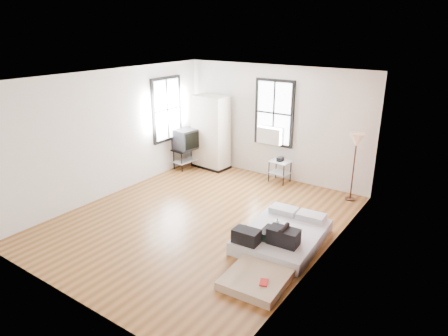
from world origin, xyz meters
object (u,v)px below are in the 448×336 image
Objects in this scene: wardrobe at (211,132)px; floor_lamp at (356,144)px; side_table at (280,165)px; mattress_bare at (270,260)px; mattress_main at (282,235)px; tv_stand at (186,140)px.

wardrobe is 3.87m from floor_lamp.
floor_lamp is at bearing -2.23° from side_table.
mattress_bare is 2.75× the size of side_table.
mattress_main is 4.38m from wardrobe.
wardrobe reaches higher than side_table.
mattress_main is 1.05× the size of mattress_bare.
wardrobe is 1.81× the size of tv_stand.
wardrobe reaches higher than mattress_bare.
wardrobe is 3.07× the size of side_table.
side_table reaches higher than mattress_bare.
floor_lamp reaches higher than side_table.
mattress_main is 4.54m from tv_stand.
tv_stand reaches higher than side_table.
side_table is 2.00m from floor_lamp.
mattress_bare is at bearing -38.26° from wardrobe.
floor_lamp is at bearing 82.36° from mattress_bare.
mattress_bare is 5.00m from wardrobe.
floor_lamp is at bearing 4.30° from wardrobe.
tv_stand is at bearing -174.45° from floor_lamp.
floor_lamp is (0.23, 3.33, 1.19)m from mattress_bare.
mattress_bare is 0.90× the size of wardrobe.
mattress_main is 2.99m from side_table.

